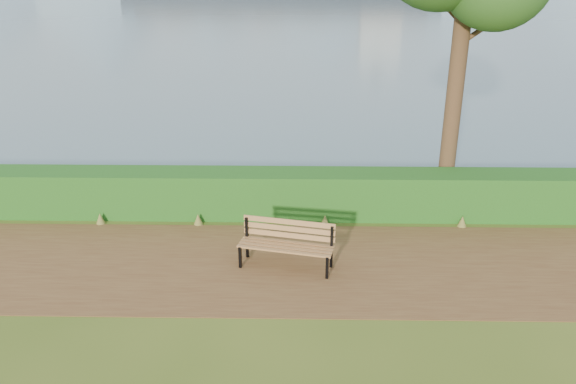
{
  "coord_description": "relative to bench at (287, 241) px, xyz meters",
  "views": [
    {
      "loc": [
        1.02,
        -8.79,
        5.08
      ],
      "look_at": [
        0.83,
        1.2,
        1.1
      ],
      "focal_mm": 35.0,
      "sensor_mm": 36.0,
      "label": 1
    }
  ],
  "objects": [
    {
      "name": "hedge",
      "position": [
        -0.83,
        2.29,
        0.0
      ],
      "size": [
        32.0,
        0.85,
        1.0
      ],
      "primitive_type": "cube",
      "color": "#1A4513",
      "rests_on": "ground"
    },
    {
      "name": "bench",
      "position": [
        0.0,
        0.0,
        0.0
      ],
      "size": [
        1.78,
        0.87,
        0.86
      ],
      "rotation": [
        0.0,
        0.0,
        -0.23
      ],
      "color": "black",
      "rests_on": "ground"
    },
    {
      "name": "ground",
      "position": [
        -0.83,
        -0.31,
        -0.5
      ],
      "size": [
        140.0,
        140.0,
        0.0
      ],
      "primitive_type": "plane",
      "color": "#3E5518",
      "rests_on": "ground"
    },
    {
      "name": "path",
      "position": [
        -0.83,
        -0.01,
        -0.49
      ],
      "size": [
        40.0,
        3.4,
        0.01
      ],
      "primitive_type": "cube",
      "color": "brown",
      "rests_on": "ground"
    }
  ]
}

